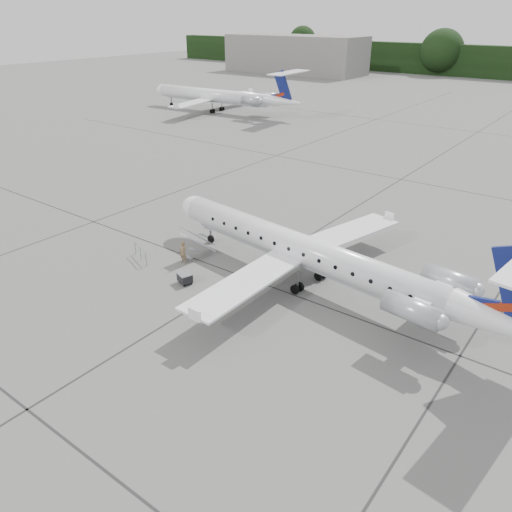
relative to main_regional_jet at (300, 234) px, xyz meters
The scene contains 8 objects.
ground 7.57m from the main_regional_jet, 70.12° to the right, with size 320.00×320.00×0.00m, color slate.
terminal_building 123.76m from the main_regional_jet, 123.16° to the left, with size 40.00×14.00×10.00m, color slate.
main_regional_jet is the anchor object (origin of this frame).
airstair 8.10m from the main_regional_jet, behind, with size 0.85×2.48×2.07m, color white, non-canonical shape.
passenger 8.64m from the main_regional_jet, 161.44° to the right, with size 0.60×0.39×1.63m, color brown.
safety_railing 11.69m from the main_regional_jet, 158.51° to the right, with size 2.20×0.08×1.00m, color gray, non-canonical shape.
baggage_cart 7.94m from the main_regional_jet, 140.42° to the right, with size 0.91×0.74×0.79m, color black, non-canonical shape.
bg_regional_left 62.84m from the main_regional_jet, 136.57° to the left, with size 28.91×20.81×7.58m, color white, non-canonical shape.
Camera 1 is at (12.72, -18.16, 15.87)m, focal length 35.00 mm.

